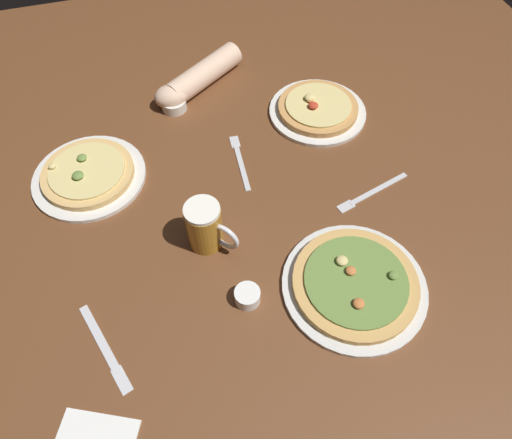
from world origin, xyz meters
The scene contains 11 objects.
ground_plane centered at (0.00, 0.00, -0.01)m, with size 2.40×2.40×0.03m, color brown.
pizza_plate_near centered at (0.16, -0.23, 0.02)m, with size 0.33×0.33×0.05m.
pizza_plate_far centered at (-0.39, 0.27, 0.02)m, with size 0.30×0.30×0.05m.
pizza_plate_side centered at (0.29, 0.34, 0.02)m, with size 0.29×0.29×0.05m.
beer_mug_dark centered at (-0.13, -0.02, 0.07)m, with size 0.11×0.12×0.13m.
ramekin_sauce centered at (-0.08, -0.19, 0.02)m, with size 0.06×0.06×0.04m, color white.
ramekin_butter centered at (-0.12, 0.48, 0.02)m, with size 0.08×0.08×0.03m, color silver.
fork_left centered at (0.02, 0.22, 0.00)m, with size 0.03×0.21×0.01m.
knife_right centered at (-0.40, -0.21, 0.00)m, with size 0.09×0.22×0.01m.
fork_spare centered at (0.32, 0.01, 0.00)m, with size 0.22×0.08×0.01m.
diner_arm centered at (-0.03, 0.55, 0.04)m, with size 0.30×0.23×0.07m.
Camera 1 is at (-0.19, -0.62, 0.94)m, focal length 32.12 mm.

